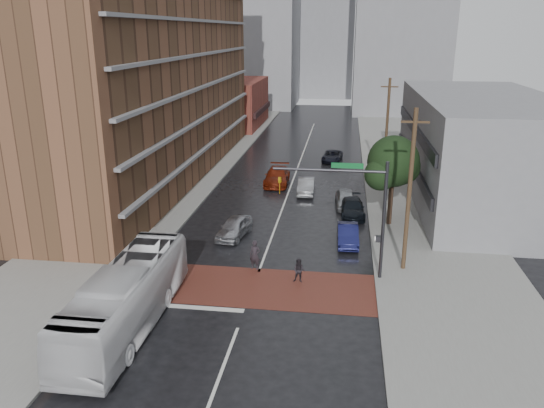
% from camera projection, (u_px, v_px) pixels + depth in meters
% --- Properties ---
extents(ground, '(160.00, 160.00, 0.00)m').
position_uv_depth(ground, '(252.00, 291.00, 30.15)').
color(ground, black).
rests_on(ground, ground).
extents(crosswalk, '(14.00, 5.00, 0.02)m').
position_uv_depth(crosswalk, '(253.00, 287.00, 30.62)').
color(crosswalk, maroon).
rests_on(crosswalk, ground).
extents(sidewalk_west, '(9.00, 90.00, 0.15)m').
position_uv_depth(sidewalk_west, '(184.00, 172.00, 55.16)').
color(sidewalk_west, gray).
rests_on(sidewalk_west, ground).
extents(sidewalk_east, '(9.00, 90.00, 0.15)m').
position_uv_depth(sidewalk_east, '(410.00, 180.00, 52.17)').
color(sidewalk_east, gray).
rests_on(sidewalk_east, ground).
extents(apartment_block, '(10.00, 44.00, 28.00)m').
position_uv_depth(apartment_block, '(148.00, 32.00, 50.21)').
color(apartment_block, brown).
rests_on(apartment_block, ground).
extents(storefront_west, '(8.00, 16.00, 7.00)m').
position_uv_depth(storefront_west, '(235.00, 103.00, 81.46)').
color(storefront_west, maroon).
rests_on(storefront_west, ground).
extents(building_east, '(11.00, 26.00, 9.00)m').
position_uv_depth(building_east, '(481.00, 148.00, 45.44)').
color(building_east, gray).
rests_on(building_east, ground).
extents(distant_tower_west, '(18.00, 16.00, 32.00)m').
position_uv_depth(distant_tower_west, '(249.00, 20.00, 100.42)').
color(distant_tower_west, gray).
rests_on(distant_tower_west, ground).
extents(distant_tower_east, '(16.00, 14.00, 36.00)m').
position_uv_depth(distant_tower_east, '(404.00, 7.00, 90.51)').
color(distant_tower_east, gray).
rests_on(distant_tower_east, ground).
extents(distant_tower_center, '(12.00, 10.00, 24.00)m').
position_uv_depth(distant_tower_center, '(326.00, 41.00, 115.85)').
color(distant_tower_center, gray).
rests_on(distant_tower_center, ground).
extents(street_tree, '(4.20, 4.10, 6.90)m').
position_uv_depth(street_tree, '(393.00, 165.00, 38.90)').
color(street_tree, '#332319').
rests_on(street_tree, ground).
extents(signal_mast, '(6.50, 0.30, 7.20)m').
position_uv_depth(signal_mast, '(359.00, 203.00, 30.27)').
color(signal_mast, '#2D2D33').
rests_on(signal_mast, ground).
extents(utility_pole_near, '(1.60, 0.26, 10.00)m').
position_uv_depth(utility_pole_near, '(409.00, 191.00, 31.18)').
color(utility_pole_near, '#473321').
rests_on(utility_pole_near, ground).
extents(utility_pole_far, '(1.60, 0.26, 10.00)m').
position_uv_depth(utility_pole_far, '(387.00, 131.00, 50.01)').
color(utility_pole_far, '#473321').
rests_on(utility_pole_far, ground).
extents(transit_bus, '(2.71, 11.54, 3.21)m').
position_uv_depth(transit_bus, '(127.00, 298.00, 26.04)').
color(transit_bus, silver).
rests_on(transit_bus, ground).
extents(pedestrian_a, '(0.75, 0.56, 1.88)m').
position_uv_depth(pedestrian_a, '(255.00, 255.00, 32.65)').
color(pedestrian_a, black).
rests_on(pedestrian_a, ground).
extents(pedestrian_b, '(0.77, 0.63, 1.47)m').
position_uv_depth(pedestrian_b, '(299.00, 271.00, 30.99)').
color(pedestrian_b, black).
rests_on(pedestrian_b, ground).
extents(car_travel_a, '(2.35, 4.37, 1.41)m').
position_uv_depth(car_travel_a, '(234.00, 227.00, 37.89)').
color(car_travel_a, '#B8BAC0').
rests_on(car_travel_a, ground).
extents(car_travel_b, '(1.58, 4.23, 1.38)m').
position_uv_depth(car_travel_b, '(306.00, 186.00, 47.98)').
color(car_travel_b, '#A5A8AD').
rests_on(car_travel_b, ground).
extents(car_travel_c, '(2.33, 5.50, 1.58)m').
position_uv_depth(car_travel_c, '(277.00, 176.00, 50.98)').
color(car_travel_c, maroon).
rests_on(car_travel_c, ground).
extents(suv_travel, '(2.44, 4.54, 1.21)m').
position_uv_depth(suv_travel, '(332.00, 156.00, 59.94)').
color(suv_travel, black).
rests_on(suv_travel, ground).
extents(car_parked_near, '(1.55, 4.06, 1.32)m').
position_uv_depth(car_parked_near, '(348.00, 235.00, 36.66)').
color(car_parked_near, '#141646').
rests_on(car_parked_near, ground).
extents(car_parked_mid, '(2.10, 4.63, 1.31)m').
position_uv_depth(car_parked_mid, '(352.00, 208.00, 42.28)').
color(car_parked_mid, black).
rests_on(car_parked_mid, ground).
extents(car_parked_far, '(1.91, 4.27, 1.43)m').
position_uv_depth(car_parked_far, '(346.00, 199.00, 44.32)').
color(car_parked_far, '#979B9E').
rests_on(car_parked_far, ground).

